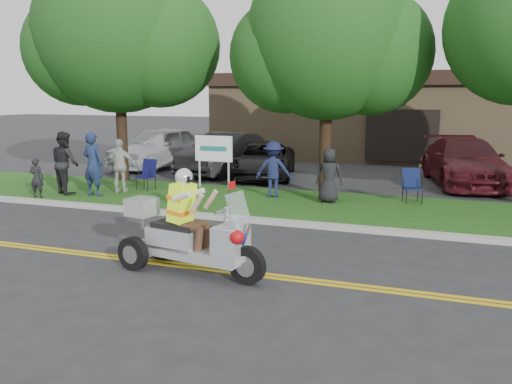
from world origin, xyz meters
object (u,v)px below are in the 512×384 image
(lawn_chair_a, at_px, (148,172))
(parked_car_left, at_px, (225,154))
(parked_car_far_left, at_px, (160,147))
(spectator_adult_left, at_px, (93,164))
(spectator_adult_mid, at_px, (65,163))
(parked_car_mid, at_px, (263,160))
(parked_car_right, at_px, (465,162))
(lawn_chair_b, at_px, (412,183))
(spectator_adult_right, at_px, (120,166))
(trike_scooter, at_px, (187,237))

(lawn_chair_a, height_order, parked_car_left, parked_car_left)
(parked_car_far_left, bearing_deg, spectator_adult_left, -65.73)
(lawn_chair_a, distance_m, spectator_adult_mid, 2.43)
(lawn_chair_a, bearing_deg, spectator_adult_left, -115.90)
(spectator_adult_left, xyz_separation_m, parked_car_left, (1.49, 6.06, -0.24))
(parked_car_mid, distance_m, parked_car_right, 6.97)
(lawn_chair_b, xyz_separation_m, spectator_adult_right, (-8.32, -1.46, 0.28))
(lawn_chair_b, height_order, parked_car_mid, parked_car_mid)
(trike_scooter, bearing_deg, spectator_adult_left, 148.43)
(spectator_adult_right, xyz_separation_m, parked_car_mid, (2.79, 4.94, -0.27))
(trike_scooter, distance_m, parked_car_mid, 10.93)
(spectator_adult_right, relative_size, parked_car_mid, 0.35)
(lawn_chair_b, xyz_separation_m, parked_car_left, (-7.24, 3.84, 0.16))
(spectator_adult_mid, relative_size, spectator_adult_right, 1.15)
(parked_car_far_left, bearing_deg, spectator_adult_right, -60.46)
(parked_car_far_left, bearing_deg, lawn_chair_b, -13.48)
(parked_car_far_left, height_order, parked_car_right, parked_car_far_left)
(lawn_chair_a, height_order, parked_car_right, parked_car_right)
(spectator_adult_left, bearing_deg, parked_car_left, -100.51)
(spectator_adult_mid, distance_m, parked_car_right, 12.87)
(lawn_chair_b, height_order, parked_car_far_left, parked_car_far_left)
(spectator_adult_mid, height_order, parked_car_left, spectator_adult_mid)
(parked_car_left, height_order, parked_car_right, parked_car_left)
(trike_scooter, height_order, parked_car_left, trike_scooter)
(spectator_adult_right, xyz_separation_m, parked_car_far_left, (-2.14, 5.97, -0.05))
(lawn_chair_b, height_order, parked_car_right, parked_car_right)
(spectator_adult_left, height_order, parked_car_right, spectator_adult_left)
(spectator_adult_mid, height_order, parked_car_mid, spectator_adult_mid)
(spectator_adult_right, relative_size, parked_car_right, 0.30)
(trike_scooter, distance_m, spectator_adult_mid, 8.30)
(lawn_chair_a, height_order, spectator_adult_right, spectator_adult_right)
(spectator_adult_mid, xyz_separation_m, parked_car_mid, (4.21, 5.67, -0.39))
(spectator_adult_left, bearing_deg, parked_car_mid, -115.96)
(lawn_chair_b, xyz_separation_m, parked_car_mid, (-5.53, 3.48, 0.01))
(spectator_adult_mid, distance_m, parked_car_far_left, 6.74)
(parked_car_left, bearing_deg, spectator_adult_right, -95.19)
(spectator_adult_right, bearing_deg, parked_car_mid, -135.13)
(trike_scooter, height_order, parked_car_right, trike_scooter)
(lawn_chair_a, xyz_separation_m, spectator_adult_right, (-0.48, -0.73, 0.28))
(lawn_chair_a, height_order, spectator_adult_mid, spectator_adult_mid)
(spectator_adult_left, height_order, parked_car_far_left, spectator_adult_left)
(spectator_adult_mid, xyz_separation_m, parked_car_right, (11.13, 6.46, -0.25))
(spectator_adult_left, height_order, spectator_adult_right, spectator_adult_left)
(lawn_chair_b, bearing_deg, trike_scooter, -133.83)
(parked_car_left, xyz_separation_m, parked_car_right, (8.62, 0.43, -0.00))
(lawn_chair_b, relative_size, parked_car_mid, 0.20)
(spectator_adult_right, bearing_deg, parked_car_left, -117.26)
(parked_car_far_left, relative_size, parked_car_right, 0.93)
(spectator_adult_right, relative_size, parked_car_far_left, 0.32)
(spectator_adult_left, distance_m, parked_car_left, 6.24)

